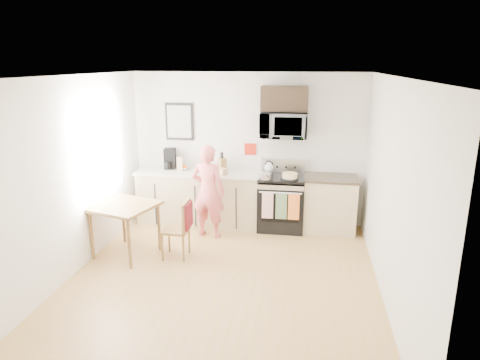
% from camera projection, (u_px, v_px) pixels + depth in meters
% --- Properties ---
extents(floor, '(4.60, 4.60, 0.00)m').
position_uv_depth(floor, '(222.00, 281.00, 5.57)').
color(floor, '#B08744').
rests_on(floor, ground).
extents(back_wall, '(4.00, 0.04, 2.60)m').
position_uv_depth(back_wall, '(248.00, 149.00, 7.41)').
color(back_wall, white).
rests_on(back_wall, floor).
extents(front_wall, '(4.00, 0.04, 2.60)m').
position_uv_depth(front_wall, '(156.00, 275.00, 3.03)').
color(front_wall, white).
rests_on(front_wall, floor).
extents(left_wall, '(0.04, 4.60, 2.60)m').
position_uv_depth(left_wall, '(69.00, 179.00, 5.53)').
color(left_wall, white).
rests_on(left_wall, floor).
extents(right_wall, '(0.04, 4.60, 2.60)m').
position_uv_depth(right_wall, '(391.00, 193.00, 4.92)').
color(right_wall, white).
rests_on(right_wall, floor).
extents(ceiling, '(4.00, 4.60, 0.04)m').
position_uv_depth(ceiling, '(219.00, 76.00, 4.87)').
color(ceiling, white).
rests_on(ceiling, back_wall).
extents(window, '(0.06, 1.40, 1.50)m').
position_uv_depth(window, '(100.00, 148.00, 6.22)').
color(window, white).
rests_on(window, left_wall).
extents(cabinet_left, '(2.10, 0.60, 0.90)m').
position_uv_depth(cabinet_left, '(200.00, 198.00, 7.47)').
color(cabinet_left, tan).
rests_on(cabinet_left, floor).
extents(countertop_left, '(2.14, 0.64, 0.04)m').
position_uv_depth(countertop_left, '(199.00, 172.00, 7.35)').
color(countertop_left, beige).
rests_on(countertop_left, cabinet_left).
extents(cabinet_right, '(0.84, 0.60, 0.90)m').
position_uv_depth(cabinet_right, '(329.00, 205.00, 7.13)').
color(cabinet_right, tan).
rests_on(cabinet_right, floor).
extents(countertop_right, '(0.88, 0.64, 0.04)m').
position_uv_depth(countertop_right, '(331.00, 178.00, 7.01)').
color(countertop_right, black).
rests_on(countertop_right, cabinet_right).
extents(range, '(0.76, 0.70, 1.16)m').
position_uv_depth(range, '(281.00, 204.00, 7.24)').
color(range, black).
rests_on(range, floor).
extents(microwave, '(0.76, 0.51, 0.42)m').
position_uv_depth(microwave, '(284.00, 125.00, 6.98)').
color(microwave, silver).
rests_on(microwave, back_wall).
extents(upper_cabinet, '(0.76, 0.35, 0.40)m').
position_uv_depth(upper_cabinet, '(285.00, 99.00, 6.91)').
color(upper_cabinet, black).
rests_on(upper_cabinet, back_wall).
extents(wall_art, '(0.50, 0.04, 0.65)m').
position_uv_depth(wall_art, '(179.00, 122.00, 7.45)').
color(wall_art, black).
rests_on(wall_art, back_wall).
extents(wall_trivet, '(0.20, 0.02, 0.20)m').
position_uv_depth(wall_trivet, '(250.00, 149.00, 7.39)').
color(wall_trivet, '#A51D0E').
rests_on(wall_trivet, back_wall).
extents(person, '(0.61, 0.45, 1.52)m').
position_uv_depth(person, '(208.00, 191.00, 6.82)').
color(person, '#D93B47').
rests_on(person, floor).
extents(dining_table, '(0.89, 0.89, 0.77)m').
position_uv_depth(dining_table, '(125.00, 211.00, 6.17)').
color(dining_table, brown).
rests_on(dining_table, floor).
extents(chair, '(0.41, 0.37, 0.86)m').
position_uv_depth(chair, '(183.00, 222.00, 6.10)').
color(chair, brown).
rests_on(chair, floor).
extents(knife_block, '(0.17, 0.18, 0.23)m').
position_uv_depth(knife_block, '(222.00, 165.00, 7.32)').
color(knife_block, brown).
rests_on(knife_block, countertop_left).
extents(utensil_crock, '(0.11, 0.11, 0.33)m').
position_uv_depth(utensil_crock, '(221.00, 163.00, 7.39)').
color(utensil_crock, '#A51D0E').
rests_on(utensil_crock, countertop_left).
extents(fruit_bowl, '(0.25, 0.25, 0.10)m').
position_uv_depth(fruit_bowl, '(184.00, 167.00, 7.45)').
color(fruit_bowl, white).
rests_on(fruit_bowl, countertop_left).
extents(milk_carton, '(0.10, 0.10, 0.24)m').
position_uv_depth(milk_carton, '(180.00, 164.00, 7.37)').
color(milk_carton, tan).
rests_on(milk_carton, countertop_left).
extents(coffee_maker, '(0.24, 0.31, 0.35)m').
position_uv_depth(coffee_maker, '(170.00, 159.00, 7.52)').
color(coffee_maker, black).
rests_on(coffee_maker, countertop_left).
extents(bread_bag, '(0.32, 0.25, 0.11)m').
position_uv_depth(bread_bag, '(219.00, 171.00, 7.16)').
color(bread_bag, tan).
rests_on(bread_bag, countertop_left).
extents(cake, '(0.30, 0.30, 0.10)m').
position_uv_depth(cake, '(290.00, 176.00, 6.92)').
color(cake, black).
rests_on(cake, range).
extents(kettle, '(0.17, 0.17, 0.21)m').
position_uv_depth(kettle, '(269.00, 168.00, 7.28)').
color(kettle, white).
rests_on(kettle, range).
extents(pot, '(0.19, 0.32, 0.10)m').
position_uv_depth(pot, '(266.00, 176.00, 6.91)').
color(pot, silver).
rests_on(pot, range).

